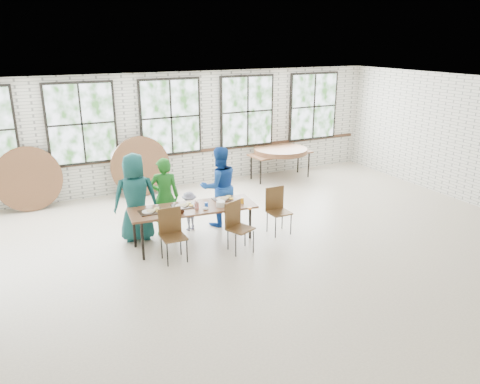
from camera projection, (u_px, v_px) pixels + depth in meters
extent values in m
plane|color=beige|center=(249.00, 251.00, 8.79)|extent=(12.00, 12.00, 0.00)
plane|color=white|center=(250.00, 89.00, 7.85)|extent=(12.00, 12.00, 0.00)
plane|color=silver|center=(171.00, 131.00, 12.15)|extent=(12.00, 0.00, 12.00)
plane|color=silver|center=(465.00, 291.00, 4.48)|extent=(12.00, 0.00, 12.00)
plane|color=silver|center=(480.00, 143.00, 10.83)|extent=(0.00, 9.00, 9.00)
cube|color=#422819|center=(172.00, 154.00, 12.32)|extent=(11.80, 0.05, 0.08)
cube|color=black|center=(82.00, 124.00, 11.06)|extent=(1.62, 0.05, 1.97)
cube|color=white|center=(82.00, 124.00, 11.03)|extent=(1.50, 0.01, 1.85)
cube|color=black|center=(171.00, 117.00, 11.98)|extent=(1.62, 0.05, 1.97)
cube|color=white|center=(171.00, 117.00, 11.95)|extent=(1.50, 0.01, 1.85)
cube|color=black|center=(247.00, 111.00, 12.90)|extent=(1.62, 0.05, 1.97)
cube|color=white|center=(248.00, 112.00, 12.87)|extent=(1.50, 0.01, 1.85)
cube|color=black|center=(313.00, 106.00, 13.83)|extent=(1.62, 0.05, 1.97)
cube|color=white|center=(314.00, 107.00, 13.80)|extent=(1.50, 0.01, 1.85)
cube|color=brown|center=(193.00, 208.00, 8.93)|extent=(2.47, 1.04, 0.04)
cylinder|color=black|center=(143.00, 242.00, 8.33)|extent=(0.05, 0.05, 0.70)
cylinder|color=black|center=(134.00, 230.00, 8.85)|extent=(0.05, 0.05, 0.70)
cylinder|color=black|center=(250.00, 222.00, 9.24)|extent=(0.05, 0.05, 0.70)
cylinder|color=black|center=(237.00, 212.00, 9.75)|extent=(0.05, 0.05, 0.70)
cube|color=#51361B|center=(174.00, 237.00, 8.28)|extent=(0.42, 0.41, 0.03)
cube|color=#51361B|center=(170.00, 221.00, 8.36)|extent=(0.42, 0.04, 0.50)
cylinder|color=black|center=(167.00, 255.00, 8.13)|extent=(0.02, 0.02, 0.44)
cylinder|color=black|center=(162.00, 247.00, 8.42)|extent=(0.02, 0.02, 0.44)
cylinder|color=black|center=(187.00, 251.00, 8.28)|extent=(0.02, 0.02, 0.44)
cylinder|color=black|center=(181.00, 244.00, 8.57)|extent=(0.02, 0.02, 0.44)
cube|color=#51361B|center=(241.00, 229.00, 8.64)|extent=(0.54, 0.53, 0.03)
cube|color=#51361B|center=(233.00, 214.00, 8.68)|extent=(0.40, 0.19, 0.50)
cylinder|color=black|center=(236.00, 246.00, 8.50)|extent=(0.02, 0.02, 0.44)
cylinder|color=black|center=(228.00, 239.00, 8.79)|extent=(0.02, 0.02, 0.44)
cylinder|color=black|center=(253.00, 242.00, 8.65)|extent=(0.02, 0.02, 0.44)
cylinder|color=black|center=(245.00, 235.00, 8.94)|extent=(0.02, 0.02, 0.44)
cube|color=#51361B|center=(279.00, 213.00, 9.45)|extent=(0.43, 0.41, 0.03)
cube|color=#51361B|center=(275.00, 198.00, 9.53)|extent=(0.42, 0.04, 0.50)
cylinder|color=black|center=(275.00, 227.00, 9.31)|extent=(0.02, 0.02, 0.44)
cylinder|color=black|center=(267.00, 222.00, 9.59)|extent=(0.02, 0.02, 0.44)
cylinder|color=black|center=(291.00, 224.00, 9.46)|extent=(0.02, 0.02, 0.44)
cylinder|color=black|center=(282.00, 219.00, 9.75)|extent=(0.02, 0.02, 0.44)
imported|color=#16564A|center=(135.00, 198.00, 9.04)|extent=(0.93, 0.69, 1.75)
imported|color=#1C691E|center=(165.00, 197.00, 9.31)|extent=(0.67, 0.53, 1.60)
imported|color=#16133E|center=(189.00, 211.00, 9.64)|extent=(0.58, 0.40, 0.83)
imported|color=#16459E|center=(219.00, 186.00, 9.79)|extent=(0.85, 0.67, 1.70)
cube|color=brown|center=(280.00, 153.00, 13.12)|extent=(1.87, 0.93, 0.04)
cylinder|color=black|center=(261.00, 172.00, 12.67)|extent=(0.04, 0.04, 0.70)
cylinder|color=black|center=(251.00, 167.00, 13.14)|extent=(0.04, 0.04, 0.70)
cylinder|color=black|center=(309.00, 165.00, 13.33)|extent=(0.04, 0.04, 0.70)
cylinder|color=black|center=(298.00, 161.00, 13.80)|extent=(0.04, 0.04, 0.70)
cube|color=black|center=(151.00, 212.00, 8.65)|extent=(0.44, 0.33, 0.02)
cube|color=black|center=(184.00, 206.00, 8.95)|extent=(0.44, 0.33, 0.02)
cube|color=black|center=(224.00, 199.00, 9.33)|extent=(0.44, 0.33, 0.02)
cylinder|color=black|center=(181.00, 211.00, 8.59)|extent=(0.09, 0.09, 0.09)
cube|color=red|center=(197.00, 206.00, 8.81)|extent=(0.06, 0.06, 0.11)
cylinder|color=blue|center=(206.00, 205.00, 8.89)|extent=(0.07, 0.07, 0.10)
cylinder|color=orange|center=(242.00, 200.00, 9.11)|extent=(0.07, 0.07, 0.11)
cylinder|color=white|center=(221.00, 204.00, 8.93)|extent=(0.17, 0.17, 0.10)
ellipsoid|color=white|center=(205.00, 208.00, 8.78)|extent=(0.11, 0.11, 0.05)
ellipsoid|color=white|center=(222.00, 201.00, 9.15)|extent=(0.11, 0.11, 0.05)
cylinder|color=brown|center=(280.00, 152.00, 13.11)|extent=(1.50, 1.50, 0.04)
cylinder|color=brown|center=(281.00, 151.00, 13.09)|extent=(1.50, 1.50, 0.04)
cylinder|color=brown|center=(281.00, 149.00, 13.08)|extent=(1.50, 1.50, 0.04)
cylinder|color=brown|center=(28.00, 179.00, 10.70)|extent=(1.50, 0.39, 1.47)
cylinder|color=brown|center=(141.00, 166.00, 11.80)|extent=(1.50, 0.37, 1.47)
cylinder|color=brown|center=(141.00, 167.00, 11.70)|extent=(1.50, 0.29, 1.49)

